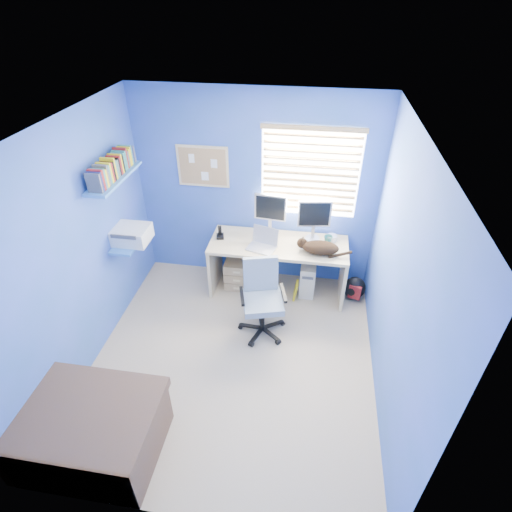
% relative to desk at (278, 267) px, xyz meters
% --- Properties ---
extents(floor, '(3.00, 3.20, 0.00)m').
position_rel_desk_xyz_m(floor, '(-0.34, -1.26, -0.37)').
color(floor, tan).
rests_on(floor, ground).
extents(ceiling, '(3.00, 3.20, 0.00)m').
position_rel_desk_xyz_m(ceiling, '(-0.34, -1.26, 2.13)').
color(ceiling, white).
rests_on(ceiling, wall_back).
extents(wall_back, '(3.00, 0.01, 2.50)m').
position_rel_desk_xyz_m(wall_back, '(-0.34, 0.34, 0.88)').
color(wall_back, '#2C5DA3').
rests_on(wall_back, ground).
extents(wall_front, '(3.00, 0.01, 2.50)m').
position_rel_desk_xyz_m(wall_front, '(-0.34, -2.86, 0.88)').
color(wall_front, '#2C5DA3').
rests_on(wall_front, ground).
extents(wall_left, '(0.01, 3.20, 2.50)m').
position_rel_desk_xyz_m(wall_left, '(-1.84, -1.26, 0.88)').
color(wall_left, '#2C5DA3').
rests_on(wall_left, ground).
extents(wall_right, '(0.01, 3.20, 2.50)m').
position_rel_desk_xyz_m(wall_right, '(1.16, -1.26, 0.88)').
color(wall_right, '#2C5DA3').
rests_on(wall_right, ground).
extents(desk, '(1.71, 0.65, 0.74)m').
position_rel_desk_xyz_m(desk, '(0.00, 0.00, 0.00)').
color(desk, tan).
rests_on(desk, floor).
extents(laptop, '(0.39, 0.34, 0.22)m').
position_rel_desk_xyz_m(laptop, '(-0.20, -0.14, 0.48)').
color(laptop, silver).
rests_on(laptop, desk).
extents(monitor_left, '(0.41, 0.16, 0.54)m').
position_rel_desk_xyz_m(monitor_left, '(-0.14, 0.24, 0.64)').
color(monitor_left, silver).
rests_on(monitor_left, desk).
extents(monitor_right, '(0.41, 0.18, 0.54)m').
position_rel_desk_xyz_m(monitor_right, '(0.41, 0.16, 0.64)').
color(monitor_right, silver).
rests_on(monitor_right, desk).
extents(phone, '(0.11, 0.13, 0.17)m').
position_rel_desk_xyz_m(phone, '(-0.75, 0.02, 0.45)').
color(phone, black).
rests_on(phone, desk).
extents(mug, '(0.10, 0.09, 0.10)m').
position_rel_desk_xyz_m(mug, '(0.60, 0.10, 0.42)').
color(mug, '#2D7A72').
rests_on(mug, desk).
extents(cd_spindle, '(0.13, 0.13, 0.07)m').
position_rel_desk_xyz_m(cd_spindle, '(0.64, 0.17, 0.41)').
color(cd_spindle, silver).
rests_on(cd_spindle, desk).
extents(cat, '(0.47, 0.32, 0.15)m').
position_rel_desk_xyz_m(cat, '(0.51, -0.13, 0.45)').
color(cat, black).
rests_on(cat, desk).
extents(tower_pc, '(0.19, 0.44, 0.45)m').
position_rel_desk_xyz_m(tower_pc, '(0.39, 0.08, -0.14)').
color(tower_pc, beige).
rests_on(tower_pc, floor).
extents(drawer_boxes, '(0.35, 0.28, 0.41)m').
position_rel_desk_xyz_m(drawer_boxes, '(-0.52, -0.00, -0.17)').
color(drawer_boxes, tan).
rests_on(drawer_boxes, floor).
extents(yellow_book, '(0.03, 0.17, 0.24)m').
position_rel_desk_xyz_m(yellow_book, '(0.25, -0.12, -0.25)').
color(yellow_book, yellow).
rests_on(yellow_book, floor).
extents(backpack, '(0.33, 0.28, 0.33)m').
position_rel_desk_xyz_m(backpack, '(1.00, -0.01, -0.21)').
color(backpack, black).
rests_on(backpack, floor).
extents(bed_corner, '(1.16, 0.83, 0.56)m').
position_rel_desk_xyz_m(bed_corner, '(-1.34, -2.44, -0.09)').
color(bed_corner, brown).
rests_on(bed_corner, floor).
extents(office_chair, '(0.65, 0.65, 0.91)m').
position_rel_desk_xyz_m(office_chair, '(-0.10, -0.75, -0.03)').
color(office_chair, black).
rests_on(office_chair, floor).
extents(window_blinds, '(1.15, 0.05, 1.10)m').
position_rel_desk_xyz_m(window_blinds, '(0.31, 0.31, 1.18)').
color(window_blinds, white).
rests_on(window_blinds, ground).
extents(corkboard, '(0.64, 0.02, 0.52)m').
position_rel_desk_xyz_m(corkboard, '(-0.99, 0.33, 1.18)').
color(corkboard, tan).
rests_on(corkboard, ground).
extents(wall_shelves, '(0.42, 0.90, 1.05)m').
position_rel_desk_xyz_m(wall_shelves, '(-1.69, -0.51, 1.06)').
color(wall_shelves, '#3D80D5').
rests_on(wall_shelves, ground).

